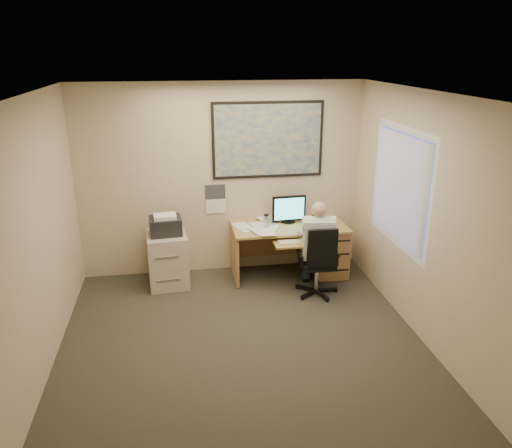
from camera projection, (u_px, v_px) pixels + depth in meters
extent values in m
cube|color=#312E26|center=(245.00, 354.00, 5.36)|extent=(4.00, 4.50, 0.00)
cube|color=white|center=(243.00, 96.00, 4.46)|extent=(4.00, 4.50, 0.00)
cube|color=beige|center=(222.00, 180.00, 7.00)|extent=(4.00, 0.00, 2.70)
cube|color=beige|center=(300.00, 377.00, 2.82)|extent=(4.00, 0.00, 2.70)
cube|color=beige|center=(30.00, 249.00, 4.61)|extent=(0.00, 4.50, 2.70)
cube|color=beige|center=(433.00, 226.00, 5.21)|extent=(0.00, 4.50, 2.70)
cube|color=tan|center=(289.00, 227.00, 7.00)|extent=(1.60, 0.75, 0.03)
cube|color=#B7814B|center=(328.00, 249.00, 7.21)|extent=(0.45, 0.70, 0.70)
cube|color=#B7814B|center=(235.00, 255.00, 7.00)|extent=(0.04, 0.70, 0.70)
cube|color=#B7814B|center=(284.00, 237.00, 7.41)|extent=(1.55, 0.03, 0.55)
cylinder|color=black|center=(288.00, 222.00, 7.13)|extent=(0.19, 0.19, 0.02)
cube|color=black|center=(289.00, 208.00, 7.04)|extent=(0.48, 0.07, 0.36)
cube|color=#52CFE0|center=(289.00, 209.00, 7.02)|extent=(0.43, 0.03, 0.31)
cube|color=tan|center=(295.00, 244.00, 6.60)|extent=(0.55, 0.30, 0.02)
cube|color=beige|center=(295.00, 242.00, 6.59)|extent=(0.43, 0.14, 0.02)
cube|color=black|center=(318.00, 220.00, 7.16)|extent=(0.24, 0.23, 0.05)
cylinder|color=silver|center=(266.00, 222.00, 6.88)|extent=(0.08, 0.08, 0.18)
cylinder|color=white|center=(267.00, 219.00, 7.11)|extent=(0.09, 0.09, 0.11)
cube|color=white|center=(258.00, 227.00, 6.92)|extent=(0.60, 0.56, 0.03)
cube|color=#1E4C93|center=(268.00, 140.00, 6.90)|extent=(1.56, 0.03, 1.06)
cube|color=white|center=(215.00, 199.00, 7.07)|extent=(0.28, 0.01, 0.42)
cube|color=beige|center=(168.00, 259.00, 6.86)|extent=(0.57, 0.67, 0.73)
cube|color=black|center=(166.00, 226.00, 6.70)|extent=(0.45, 0.40, 0.23)
cube|color=white|center=(165.00, 216.00, 6.63)|extent=(0.31, 0.25, 0.05)
cylinder|color=silver|center=(317.00, 277.00, 6.62)|extent=(0.05, 0.05, 0.37)
cube|color=black|center=(317.00, 264.00, 6.55)|extent=(0.43, 0.43, 0.06)
cube|color=black|center=(323.00, 248.00, 6.25)|extent=(0.39, 0.06, 0.50)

